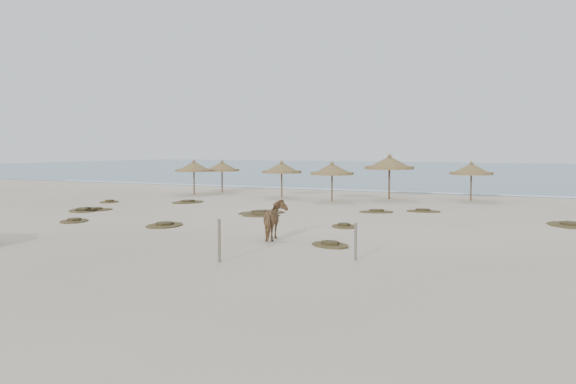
# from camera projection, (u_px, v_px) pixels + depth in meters

# --- Properties ---
(ground) EXTENTS (160.00, 160.00, 0.00)m
(ground) POSITION_uv_depth(u_px,v_px,m) (195.00, 229.00, 26.96)
(ground) COLOR beige
(ground) RESTS_ON ground
(ocean) EXTENTS (200.00, 100.00, 0.01)m
(ocean) POSITION_uv_depth(u_px,v_px,m) (500.00, 171.00, 93.26)
(ocean) COLOR #255470
(ocean) RESTS_ON ground
(foam_line) EXTENTS (70.00, 0.60, 0.01)m
(foam_line) POSITION_uv_depth(u_px,v_px,m) (392.00, 191.00, 49.94)
(foam_line) COLOR white
(foam_line) RESTS_ON ground
(palapa_0) EXTENTS (2.69, 2.69, 2.50)m
(palapa_0) POSITION_uv_depth(u_px,v_px,m) (222.00, 167.00, 48.91)
(palapa_0) COLOR brown
(palapa_0) RESTS_ON ground
(palapa_1) EXTENTS (3.04, 3.04, 2.58)m
(palapa_1) POSITION_uv_depth(u_px,v_px,m) (194.00, 167.00, 46.81)
(palapa_1) COLOR brown
(palapa_1) RESTS_ON ground
(palapa_2) EXTENTS (3.08, 3.08, 2.58)m
(palapa_2) POSITION_uv_depth(u_px,v_px,m) (282.00, 168.00, 44.02)
(palapa_2) COLOR brown
(palapa_2) RESTS_ON ground
(palapa_3) EXTENTS (3.31, 3.31, 2.59)m
(palapa_3) POSITION_uv_depth(u_px,v_px,m) (332.00, 170.00, 41.01)
(palapa_3) COLOR brown
(palapa_3) RESTS_ON ground
(palapa_4) EXTENTS (3.70, 3.70, 3.06)m
(palapa_4) POSITION_uv_depth(u_px,v_px,m) (389.00, 164.00, 42.55)
(palapa_4) COLOR brown
(palapa_4) RESTS_ON ground
(palapa_5) EXTENTS (3.58, 3.58, 2.58)m
(palapa_5) POSITION_uv_depth(u_px,v_px,m) (471.00, 170.00, 41.37)
(palapa_5) COLOR brown
(palapa_5) RESTS_ON ground
(horse) EXTENTS (1.39, 1.92, 1.48)m
(horse) POSITION_uv_depth(u_px,v_px,m) (275.00, 220.00, 23.83)
(horse) COLOR olive
(horse) RESTS_ON ground
(fence_post_near) EXTENTS (0.12, 0.12, 1.30)m
(fence_post_near) POSITION_uv_depth(u_px,v_px,m) (219.00, 241.00, 19.22)
(fence_post_near) COLOR #716654
(fence_post_near) RESTS_ON ground
(fence_post_far) EXTENTS (0.10, 0.10, 1.14)m
(fence_post_far) POSITION_uv_depth(u_px,v_px,m) (356.00, 242.00, 19.59)
(fence_post_far) COLOR #716654
(fence_post_far) RESTS_ON ground
(scrub_0) EXTENTS (1.94, 2.47, 0.16)m
(scrub_0) POSITION_uv_depth(u_px,v_px,m) (94.00, 210.00, 34.98)
(scrub_0) COLOR brown
(scrub_0) RESTS_ON ground
(scrub_1) EXTENTS (2.81, 2.97, 0.16)m
(scrub_1) POSITION_uv_depth(u_px,v_px,m) (84.00, 210.00, 34.78)
(scrub_1) COLOR brown
(scrub_1) RESTS_ON ground
(scrub_2) EXTENTS (2.29, 1.95, 0.16)m
(scrub_2) POSITION_uv_depth(u_px,v_px,m) (261.00, 215.00, 32.12)
(scrub_2) COLOR brown
(scrub_2) RESTS_ON ground
(scrub_3) EXTENTS (2.80, 3.14, 0.16)m
(scrub_3) POSITION_uv_depth(u_px,v_px,m) (262.00, 212.00, 33.44)
(scrub_3) COLOR brown
(scrub_3) RESTS_ON ground
(scrub_4) EXTENTS (1.73, 1.94, 0.16)m
(scrub_4) POSITION_uv_depth(u_px,v_px,m) (344.00, 226.00, 27.74)
(scrub_4) COLOR brown
(scrub_4) RESTS_ON ground
(scrub_5) EXTENTS (3.06, 3.40, 0.16)m
(scrub_5) POSITION_uv_depth(u_px,v_px,m) (572.00, 225.00, 28.09)
(scrub_5) COLOR brown
(scrub_5) RESTS_ON ground
(scrub_6) EXTENTS (1.71, 2.53, 0.16)m
(scrub_6) POSITION_uv_depth(u_px,v_px,m) (188.00, 202.00, 39.96)
(scrub_6) COLOR brown
(scrub_6) RESTS_ON ground
(scrub_7) EXTENTS (2.16, 1.90, 0.16)m
(scrub_7) POSITION_uv_depth(u_px,v_px,m) (376.00, 211.00, 33.96)
(scrub_7) COLOR brown
(scrub_7) RESTS_ON ground
(scrub_8) EXTENTS (1.43, 1.82, 0.16)m
(scrub_8) POSITION_uv_depth(u_px,v_px,m) (110.00, 202.00, 40.11)
(scrub_8) COLOR brown
(scrub_8) RESTS_ON ground
(scrub_9) EXTENTS (2.03, 2.59, 0.16)m
(scrub_9) POSITION_uv_depth(u_px,v_px,m) (165.00, 225.00, 28.10)
(scrub_9) COLOR brown
(scrub_9) RESTS_ON ground
(scrub_10) EXTENTS (1.96, 1.40, 0.16)m
(scrub_10) POSITION_uv_depth(u_px,v_px,m) (423.00, 211.00, 34.28)
(scrub_10) COLOR brown
(scrub_10) RESTS_ON ground
(scrub_11) EXTENTS (1.87, 2.18, 0.16)m
(scrub_11) POSITION_uv_depth(u_px,v_px,m) (74.00, 221.00, 29.70)
(scrub_11) COLOR brown
(scrub_11) RESTS_ON ground
(scrub_12) EXTENTS (2.09, 1.98, 0.16)m
(scrub_12) POSITION_uv_depth(u_px,v_px,m) (330.00, 244.00, 22.43)
(scrub_12) COLOR brown
(scrub_12) RESTS_ON ground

